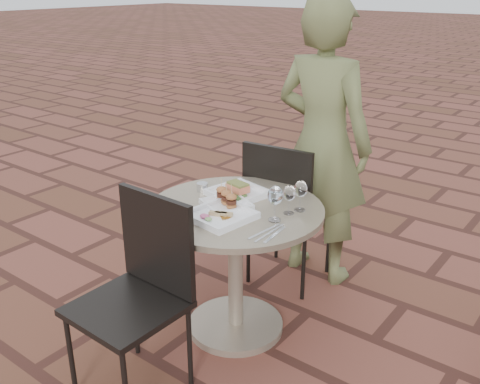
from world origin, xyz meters
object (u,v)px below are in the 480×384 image
Objects in this scene: chair_far at (284,204)px; chair_near at (141,280)px; plate_salmon at (238,192)px; plate_sliders at (226,201)px; diner at (322,144)px; plate_tuna at (220,215)px; cafe_table at (235,250)px.

chair_far and chair_near have the same top height.
plate_sliders is (0.04, -0.15, 0.01)m from plate_salmon.
plate_tuna is (-0.01, -0.97, -0.13)m from diner.
plate_sliders is at bearing -73.52° from plate_salmon.
plate_sliders is at bearing 86.38° from chair_near.
plate_salmon is at bearing 80.15° from chair_far.
chair_near is at bearing -94.77° from plate_sliders.
plate_sliders is at bearing 86.80° from diner.
plate_tuna is (0.02, -0.15, 0.26)m from cafe_table.
cafe_table is 2.87× the size of plate_salmon.
chair_far reaches higher than plate_sliders.
diner is 5.58× the size of plate_salmon.
diner is at bearing 86.24° from chair_near.
chair_far reaches higher than plate_tuna.
chair_far is 0.73m from plate_tuna.
chair_far is 1.12m from chair_near.
diner is at bearing -113.67° from chair_far.
cafe_table is 0.55m from chair_far.
plate_salmon is at bearing 123.35° from cafe_table.
cafe_table is 0.31m from plate_salmon.
plate_tuna is at bearing 91.36° from diner.
plate_sliders is 0.91× the size of plate_tuna.
diner is 0.71m from plate_salmon.
cafe_table is at bearing 25.67° from plate_sliders.
cafe_table is 0.59m from chair_near.
plate_salmon is at bearing 82.11° from diner.
plate_sliders is (-0.07, -0.84, -0.11)m from diner.
chair_far is 3.29× the size of plate_sliders.
chair_near is 1.44m from diner.
plate_salmon is (0.00, 0.70, 0.20)m from chair_near.
cafe_table is 2.90× the size of plate_tuna.
diner reaches higher than plate_sliders.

